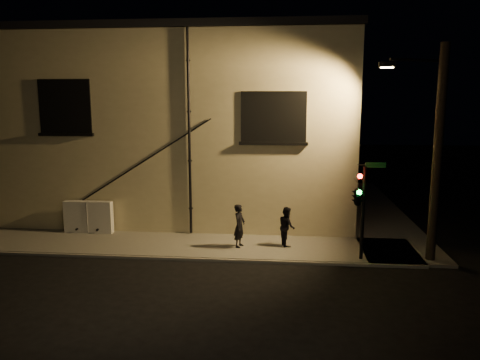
# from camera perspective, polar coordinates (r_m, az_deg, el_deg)

# --- Properties ---
(ground) EXTENTS (90.00, 90.00, 0.00)m
(ground) POSITION_cam_1_polar(r_m,az_deg,el_deg) (16.88, -1.87, -9.87)
(ground) COLOR black
(sidewalk) EXTENTS (21.00, 16.00, 0.12)m
(sidewalk) POSITION_cam_1_polar(r_m,az_deg,el_deg) (20.93, 3.01, -5.79)
(sidewalk) COLOR slate
(sidewalk) RESTS_ON ground
(building) EXTENTS (16.20, 12.23, 8.80)m
(building) POSITION_cam_1_polar(r_m,az_deg,el_deg) (25.30, -6.11, 6.85)
(building) COLOR beige
(building) RESTS_ON ground
(utility_cabinet) EXTENTS (2.05, 0.35, 1.35)m
(utility_cabinet) POSITION_cam_1_polar(r_m,az_deg,el_deg) (20.78, -17.97, -4.29)
(utility_cabinet) COLOR silver
(utility_cabinet) RESTS_ON sidewalk
(pedestrian_a) EXTENTS (0.55, 0.69, 1.65)m
(pedestrian_a) POSITION_cam_1_polar(r_m,az_deg,el_deg) (17.84, -0.07, -5.59)
(pedestrian_a) COLOR black
(pedestrian_a) RESTS_ON sidewalk
(pedestrian_b) EXTENTS (0.75, 0.86, 1.51)m
(pedestrian_b) POSITION_cam_1_polar(r_m,az_deg,el_deg) (18.12, 5.73, -5.63)
(pedestrian_b) COLOR black
(pedestrian_b) RESTS_ON sidewalk
(traffic_signal) EXTENTS (1.14, 1.99, 3.44)m
(traffic_signal) POSITION_cam_1_polar(r_m,az_deg,el_deg) (16.57, 14.22, -1.79)
(traffic_signal) COLOR black
(traffic_signal) RESTS_ON sidewalk
(streetlamp_pole) EXTENTS (2.03, 1.40, 7.53)m
(streetlamp_pole) POSITION_cam_1_polar(r_m,az_deg,el_deg) (17.25, 22.65, 3.37)
(streetlamp_pole) COLOR black
(streetlamp_pole) RESTS_ON ground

